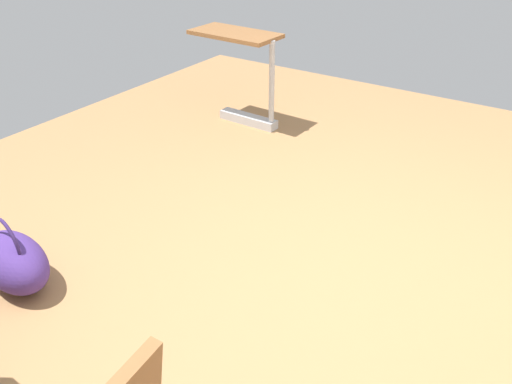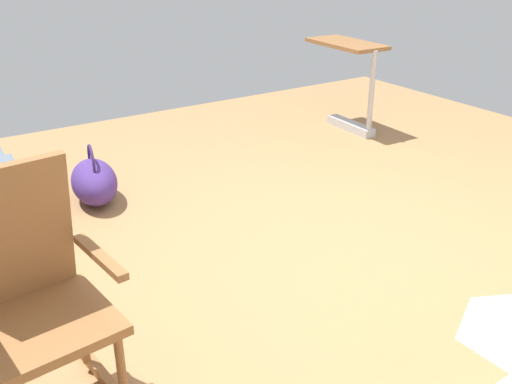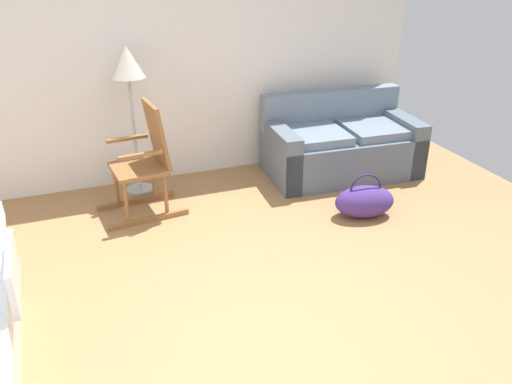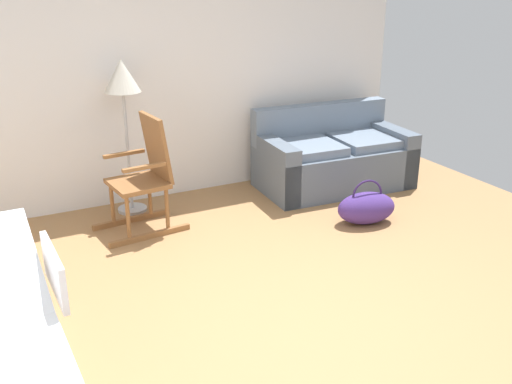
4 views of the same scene
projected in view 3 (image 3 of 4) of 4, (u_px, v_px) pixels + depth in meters
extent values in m
plane|color=#9E7247|center=(258.00, 320.00, 3.65)|extent=(6.65, 6.65, 0.00)
cube|color=white|center=(163.00, 50.00, 5.31)|extent=(5.52, 0.10, 2.70)
cube|color=silver|center=(13.00, 272.00, 3.06)|extent=(0.05, 0.56, 0.28)
cylinder|color=black|center=(8.00, 309.00, 3.68)|extent=(0.10, 0.10, 0.10)
cube|color=slate|center=(341.00, 154.00, 5.82)|extent=(1.65, 0.94, 0.45)
cube|color=slate|center=(313.00, 136.00, 5.57)|extent=(0.71, 0.68, 0.10)
cube|color=slate|center=(376.00, 129.00, 5.77)|extent=(0.71, 0.68, 0.10)
cube|color=slate|center=(331.00, 108.00, 5.93)|extent=(1.61, 0.25, 0.40)
cube|color=slate|center=(280.00, 155.00, 5.59)|extent=(0.23, 0.86, 0.60)
cube|color=slate|center=(400.00, 141.00, 5.97)|extent=(0.23, 0.86, 0.60)
cube|color=brown|center=(136.00, 201.00, 5.24)|extent=(0.76, 0.12, 0.05)
cube|color=brown|center=(149.00, 219.00, 4.90)|extent=(0.76, 0.12, 0.05)
cylinder|color=brown|center=(126.00, 201.00, 4.74)|extent=(0.04, 0.04, 0.40)
cylinder|color=brown|center=(116.00, 184.00, 5.05)|extent=(0.04, 0.04, 0.40)
cylinder|color=brown|center=(166.00, 193.00, 4.89)|extent=(0.04, 0.04, 0.40)
cylinder|color=brown|center=(153.00, 177.00, 5.20)|extent=(0.04, 0.04, 0.40)
cube|color=brown|center=(138.00, 169.00, 4.89)|extent=(0.51, 0.53, 0.04)
cube|color=brown|center=(157.00, 134.00, 4.84)|extent=(0.16, 0.44, 0.60)
cube|color=brown|center=(141.00, 155.00, 4.60)|extent=(0.39, 0.08, 0.03)
cube|color=brown|center=(127.00, 139.00, 4.97)|extent=(0.39, 0.08, 0.03)
cylinder|color=#B2B5BA|center=(140.00, 189.00, 5.50)|extent=(0.28, 0.28, 0.03)
cylinder|color=#B2B5BA|center=(135.00, 135.00, 5.25)|extent=(0.03, 0.03, 1.15)
cone|color=beige|center=(127.00, 61.00, 4.93)|extent=(0.34, 0.34, 0.30)
ellipsoid|color=#472D7A|center=(364.00, 202.00, 4.95)|extent=(0.61, 0.42, 0.30)
torus|color=#312055|center=(366.00, 189.00, 4.89)|extent=(0.30, 0.08, 0.30)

